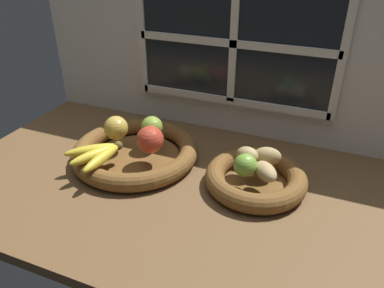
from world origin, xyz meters
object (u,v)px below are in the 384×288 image
Objects in this scene: fruit_bowl_left at (135,152)px; apple_red_right at (150,140)px; potato_small at (266,171)px; potato_oblong at (248,155)px; apple_green_back at (152,127)px; lime_near at (245,165)px; fruit_bowl_right at (256,179)px; banana_bunch_front at (97,154)px; potato_back at (267,156)px; apple_golden_left at (116,128)px.

apple_red_right reaches higher than fruit_bowl_left.
potato_oblong is at bearing 138.58° from potato_small.
fruit_bowl_left is 5.66× the size of apple_green_back.
lime_near is at bearing -16.64° from apple_green_back.
lime_near is (-2.36, -3.54, 5.94)cm from fruit_bowl_right.
fruit_bowl_right is at bearing -9.99° from apple_green_back.
apple_red_right is at bearing -65.65° from apple_green_back.
banana_bunch_front is 2.21× the size of potato_back.
potato_oblong is (27.59, 4.65, -1.56)cm from apple_red_right.
lime_near is (0.93, -6.09, 0.69)cm from potato_oblong.
fruit_bowl_right is 6.70cm from potato_oblong.
apple_red_right is 13.63cm from apple_golden_left.
apple_golden_left is 1.13× the size of potato_oblong.
potato_small is (45.96, 8.21, 0.63)cm from banana_bunch_front.
potato_small is (1.09, -6.93, -0.42)cm from potato_back.
apple_red_right is 0.48× the size of banana_bunch_front.
fruit_bowl_left is 4.67× the size of potato_small.
lime_near is at bearing 10.57° from banana_bunch_front.
lime_near is at bearing -173.33° from potato_small.
potato_oblong is (34.23, 2.55, 5.27)cm from fruit_bowl_left.
fruit_bowl_right is 31.68cm from apple_red_right.
fruit_bowl_left is 5.08× the size of potato_back.
apple_red_right is at bearing 177.11° from lime_near.
fruit_bowl_right is 44.66cm from apple_golden_left.
lime_near reaches higher than banana_bunch_front.
potato_back reaches higher than potato_oblong.
banana_bunch_front is (-8.47, -17.22, -1.89)cm from apple_green_back.
fruit_bowl_right is 3.69× the size of potato_back.
apple_red_right is at bearing -169.41° from potato_back.
lime_near reaches higher than potato_small.
fruit_bowl_left is 34.73cm from potato_oblong.
apple_golden_left is at bearing -176.12° from potato_back.
apple_green_back reaches higher than fruit_bowl_right.
apple_green_back is at bearing 163.36° from lime_near.
apple_golden_left is at bearing -177.67° from potato_oblong.
apple_red_right is at bearing -17.51° from fruit_bowl_left.
banana_bunch_front is (-5.53, -11.13, 4.36)cm from fruit_bowl_left.
banana_bunch_front is at bearing -161.35° from potato_back.
banana_bunch_front is at bearing -169.43° from lime_near.
potato_back is 7.03cm from potato_small.
fruit_bowl_left and fruit_bowl_right have the same top height.
potato_oblong is 6.20cm from lime_near.
fruit_bowl_left is 13.17cm from banana_bunch_front.
apple_green_back is 31.51cm from potato_oblong.
apple_green_back reaches higher than banana_bunch_front.
potato_oblong is at bearing -164.05° from potato_back.
potato_back is at bearing -3.27° from apple_green_back.
apple_golden_left reaches higher than lime_near.
fruit_bowl_right is at bearing -114.44° from potato_back.
potato_back is at bearing 61.02° from lime_near.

